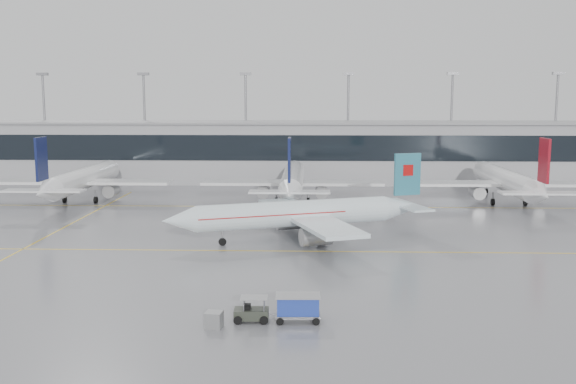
{
  "coord_description": "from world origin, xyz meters",
  "views": [
    {
      "loc": [
        2.78,
        -70.62,
        17.08
      ],
      "look_at": [
        0.0,
        12.0,
        5.0
      ],
      "focal_mm": 40.0,
      "sensor_mm": 36.0,
      "label": 1
    }
  ],
  "objects_px": {
    "gse_unit": "(214,320)",
    "air_canada_jet": "(305,214)",
    "baggage_tug": "(251,313)",
    "baggage_cart": "(298,306)"
  },
  "relations": [
    {
      "from": "baggage_tug",
      "to": "gse_unit",
      "type": "height_order",
      "value": "baggage_tug"
    },
    {
      "from": "baggage_cart",
      "to": "gse_unit",
      "type": "height_order",
      "value": "baggage_cart"
    },
    {
      "from": "air_canada_jet",
      "to": "baggage_cart",
      "type": "distance_m",
      "value": 29.07
    },
    {
      "from": "baggage_cart",
      "to": "baggage_tug",
      "type": "bearing_deg",
      "value": -180.0
    },
    {
      "from": "air_canada_jet",
      "to": "gse_unit",
      "type": "relative_size",
      "value": 26.23
    },
    {
      "from": "gse_unit",
      "to": "air_canada_jet",
      "type": "bearing_deg",
      "value": 86.48
    },
    {
      "from": "baggage_tug",
      "to": "baggage_cart",
      "type": "xyz_separation_m",
      "value": [
        3.6,
        0.12,
        0.56
      ]
    },
    {
      "from": "baggage_tug",
      "to": "gse_unit",
      "type": "xyz_separation_m",
      "value": [
        -2.69,
        -1.51,
        -0.06
      ]
    },
    {
      "from": "baggage_tug",
      "to": "gse_unit",
      "type": "bearing_deg",
      "value": -152.53
    },
    {
      "from": "air_canada_jet",
      "to": "baggage_tug",
      "type": "relative_size",
      "value": 8.11
    }
  ]
}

